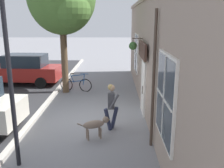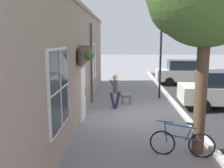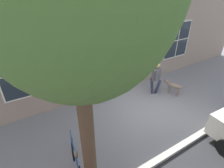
{
  "view_description": "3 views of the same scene",
  "coord_description": "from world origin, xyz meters",
  "px_view_note": "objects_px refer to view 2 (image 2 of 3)",
  "views": [
    {
      "loc": [
        -1.03,
        9.03,
        3.66
      ],
      "look_at": [
        -0.91,
        -1.6,
        0.92
      ],
      "focal_mm": 40.0,
      "sensor_mm": 36.0,
      "label": 1
    },
    {
      "loc": [
        -0.65,
        -10.16,
        3.14
      ],
      "look_at": [
        -1.04,
        0.73,
        1.21
      ],
      "focal_mm": 40.0,
      "sensor_mm": 36.0,
      "label": 2
    },
    {
      "loc": [
        4.19,
        -4.44,
        4.69
      ],
      "look_at": [
        -1.38,
        -1.06,
        0.92
      ],
      "focal_mm": 28.0,
      "sensor_mm": 36.0,
      "label": 3
    }
  ],
  "objects_px": {
    "pedestrian_walking": "(115,89)",
    "street_lamp": "(161,43)",
    "parked_car_far_end": "(186,72)",
    "leaning_bicycle": "(182,143)",
    "dog_on_leash": "(125,95)"
  },
  "relations": [
    {
      "from": "dog_on_leash",
      "to": "leaning_bicycle",
      "type": "distance_m",
      "value": 5.63
    },
    {
      "from": "dog_on_leash",
      "to": "street_lamp",
      "type": "distance_m",
      "value": 3.48
    },
    {
      "from": "pedestrian_walking",
      "to": "street_lamp",
      "type": "distance_m",
      "value": 3.83
    },
    {
      "from": "pedestrian_walking",
      "to": "street_lamp",
      "type": "bearing_deg",
      "value": 43.23
    },
    {
      "from": "pedestrian_walking",
      "to": "parked_car_far_end",
      "type": "height_order",
      "value": "parked_car_far_end"
    },
    {
      "from": "street_lamp",
      "to": "parked_car_far_end",
      "type": "bearing_deg",
      "value": 59.81
    },
    {
      "from": "leaning_bicycle",
      "to": "dog_on_leash",
      "type": "bearing_deg",
      "value": 104.94
    },
    {
      "from": "pedestrian_walking",
      "to": "dog_on_leash",
      "type": "bearing_deg",
      "value": 55.84
    },
    {
      "from": "parked_car_far_end",
      "to": "leaning_bicycle",
      "type": "bearing_deg",
      "value": -104.71
    },
    {
      "from": "pedestrian_walking",
      "to": "leaning_bicycle",
      "type": "distance_m",
      "value": 5.14
    },
    {
      "from": "dog_on_leash",
      "to": "parked_car_far_end",
      "type": "distance_m",
      "value": 7.35
    },
    {
      "from": "pedestrian_walking",
      "to": "parked_car_far_end",
      "type": "relative_size",
      "value": 0.37
    },
    {
      "from": "leaning_bicycle",
      "to": "parked_car_far_end",
      "type": "bearing_deg",
      "value": 75.29
    },
    {
      "from": "pedestrian_walking",
      "to": "leaning_bicycle",
      "type": "height_order",
      "value": "pedestrian_walking"
    },
    {
      "from": "pedestrian_walking",
      "to": "leaning_bicycle",
      "type": "relative_size",
      "value": 0.93
    }
  ]
}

